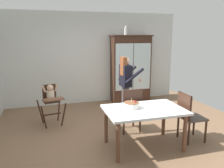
% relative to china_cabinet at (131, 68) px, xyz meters
% --- Properties ---
extents(ground_plane, '(6.24, 6.24, 0.00)m').
position_rel_china_cabinet_xyz_m(ground_plane, '(-1.12, -2.37, -1.03)').
color(ground_plane, brown).
extents(wall_back, '(5.32, 0.06, 2.70)m').
position_rel_china_cabinet_xyz_m(wall_back, '(-1.12, 0.26, 0.32)').
color(wall_back, silver).
rests_on(wall_back, ground_plane).
extents(china_cabinet, '(1.26, 0.48, 2.04)m').
position_rel_china_cabinet_xyz_m(china_cabinet, '(0.00, 0.00, 0.00)').
color(china_cabinet, '#382116').
rests_on(china_cabinet, ground_plane).
extents(ceramic_vase, '(0.13, 0.13, 0.27)m').
position_rel_china_cabinet_xyz_m(ceramic_vase, '(-0.16, 0.00, 1.13)').
color(ceramic_vase, '#B2B7B2').
rests_on(ceramic_vase, china_cabinet).
extents(high_chair_with_toddler, '(0.66, 0.75, 0.95)m').
position_rel_china_cabinet_xyz_m(high_chair_with_toddler, '(-2.47, -1.32, -0.37)').
color(high_chair_with_toddler, '#382116').
rests_on(high_chair_with_toddler, ground_plane).
extents(adult_person, '(0.52, 0.50, 1.53)m').
position_rel_china_cabinet_xyz_m(adult_person, '(-0.69, -1.42, -0.06)').
color(adult_person, '#47474C').
rests_on(adult_person, ground_plane).
extents(dining_table, '(1.43, 0.96, 0.74)m').
position_rel_china_cabinet_xyz_m(dining_table, '(-0.90, -2.93, -0.38)').
color(dining_table, silver).
rests_on(dining_table, ground_plane).
extents(birthday_cake, '(0.28, 0.28, 0.19)m').
position_rel_china_cabinet_xyz_m(birthday_cake, '(-1.11, -2.82, -0.23)').
color(birthday_cake, white).
rests_on(birthday_cake, dining_table).
extents(dining_chair_far_side, '(0.44, 0.44, 0.96)m').
position_rel_china_cabinet_xyz_m(dining_chair_far_side, '(-0.89, -2.24, -0.47)').
color(dining_chair_far_side, '#382116').
rests_on(dining_chair_far_side, ground_plane).
extents(dining_chair_right_end, '(0.45, 0.45, 0.96)m').
position_rel_china_cabinet_xyz_m(dining_chair_right_end, '(0.02, -2.94, -0.47)').
color(dining_chair_right_end, '#382116').
rests_on(dining_chair_right_end, ground_plane).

